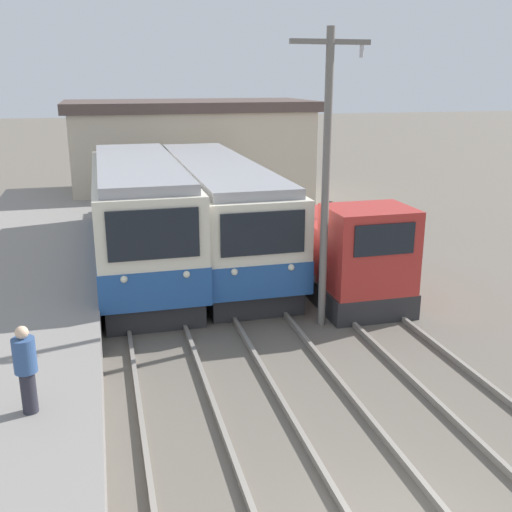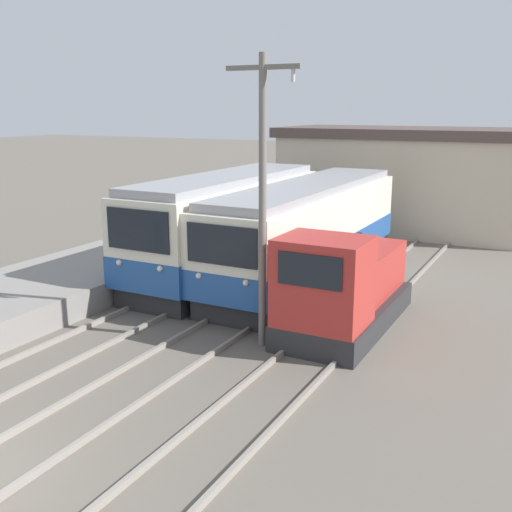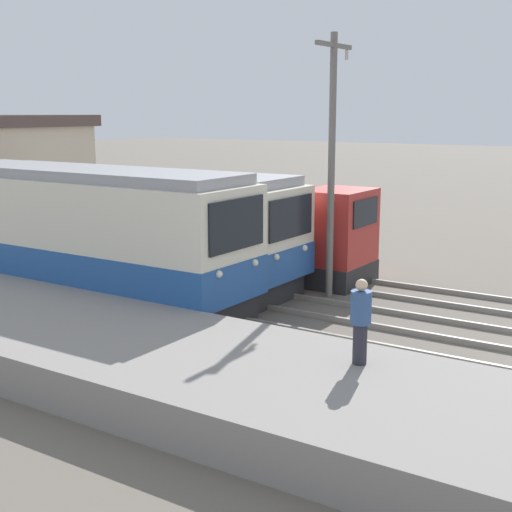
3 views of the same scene
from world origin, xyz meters
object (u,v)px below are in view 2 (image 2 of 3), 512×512
Objects in this scene: catenary_mast_mid at (263,194)px; commuter_train_center at (308,234)px; shunting_locomotive at (344,289)px; commuter_train_left at (227,230)px.

commuter_train_center is at bearing 102.78° from catenary_mast_mid.
commuter_train_center is 7.23m from catenary_mast_mid.
commuter_train_center reaches higher than shunting_locomotive.
commuter_train_center is at bearing 123.81° from shunting_locomotive.
commuter_train_left is 7.37m from catenary_mast_mid.
catenary_mast_mid is at bearing -124.60° from shunting_locomotive.
catenary_mast_mid is at bearing -52.02° from commuter_train_left.
catenary_mast_mid is at bearing -77.22° from commuter_train_center.
shunting_locomotive is at bearing 55.40° from catenary_mast_mid.
commuter_train_center is 2.15× the size of shunting_locomotive.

